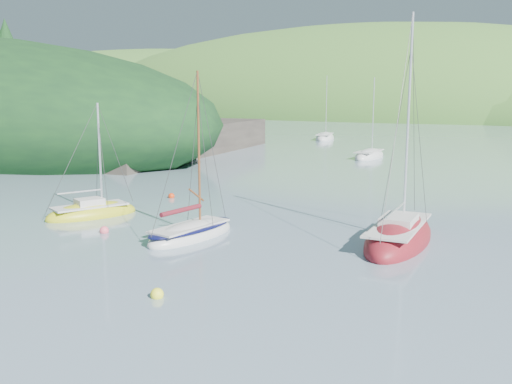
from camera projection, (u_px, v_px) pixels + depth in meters
The scene contains 7 objects.
ground at pixel (175, 269), 23.79m from camera, with size 700.00×700.00×0.00m, color gray.
daysailer_white at pixel (191, 233), 28.99m from camera, with size 2.50×5.95×8.96m.
sloop_red at pixel (399, 238), 27.91m from camera, with size 3.62×8.35×11.99m.
sailboat_yellow at pixel (92, 213), 33.88m from camera, with size 4.03×5.93×7.32m.
distant_sloop_a at pixel (369, 157), 63.62m from camera, with size 2.62×6.85×9.67m.
distant_sloop_c at pixel (325, 138), 88.16m from camera, with size 4.65×7.88×10.62m.
mooring_buoys at pixel (191, 238), 28.38m from camera, with size 23.60×15.81×0.48m.
Camera 1 is at (14.96, -17.61, 7.32)m, focal length 40.00 mm.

